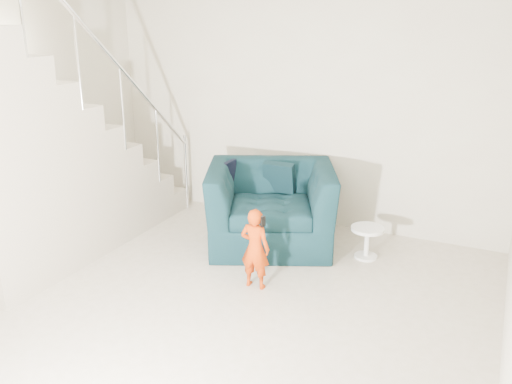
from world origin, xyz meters
TOP-DOWN VIEW (x-y plane):
  - floor at (0.00, 0.00)m, footprint 5.50×5.50m
  - back_wall at (0.00, 2.75)m, footprint 5.00×0.00m
  - armchair at (0.01, 1.89)m, footprint 1.76×1.68m
  - toddler at (0.29, 0.88)m, footprint 0.30×0.20m
  - side_table at (1.10, 1.98)m, footprint 0.35×0.35m
  - staircase at (-2.00, 0.55)m, footprint 1.02×3.03m
  - cushion at (-0.03, 2.23)m, footprint 0.37×0.18m
  - throw at (-0.56, 1.82)m, footprint 0.06×0.57m
  - phone at (0.38, 0.87)m, footprint 0.03×0.05m

SIDE VIEW (x-z plane):
  - floor at x=0.00m, z-range 0.00..0.00m
  - side_table at x=1.10m, z-range 0.06..0.41m
  - toddler at x=0.29m, z-range 0.00..0.80m
  - armchair at x=0.01m, z-range 0.00..0.90m
  - throw at x=-0.56m, z-range 0.25..0.89m
  - cushion at x=-0.03m, z-range 0.51..0.88m
  - phone at x=0.38m, z-range 0.65..0.75m
  - staircase at x=-2.00m, z-range -0.86..2.76m
  - back_wall at x=0.00m, z-range -1.15..3.85m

